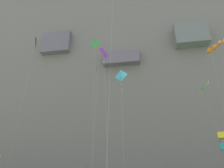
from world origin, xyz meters
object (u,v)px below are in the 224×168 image
object	(u,v)px
kite_windsock_low_left	(214,48)
kite_banner_mid_right	(97,73)
kite_diamond_high_left	(95,47)
kite_diamond_high_right	(121,77)
kite_banner_low_center	(206,92)
kite_diamond_near_cliff	(35,44)
kite_box_front_field	(224,141)
kite_diamond_high_center	(104,55)

from	to	relation	value
kite_windsock_low_left	kite_banner_mid_right	distance (m)	24.09
kite_diamond_high_left	kite_windsock_low_left	bearing A→B (deg)	-9.68
kite_diamond_high_right	kite_banner_low_center	bearing A→B (deg)	30.24
kite_diamond_near_cliff	kite_windsock_low_left	world-z (taller)	kite_diamond_near_cliff
kite_diamond_high_right	kite_banner_low_center	xyz separation A→B (m)	(14.68, 8.56, 0.07)
kite_box_front_field	kite_banner_low_center	size ratio (longest dim) A/B	0.45
kite_banner_mid_right	kite_banner_low_center	size ratio (longest dim) A/B	1.37
kite_diamond_high_center	kite_banner_mid_right	distance (m)	10.55
kite_box_front_field	kite_diamond_high_left	world-z (taller)	kite_diamond_high_left
kite_diamond_near_cliff	kite_banner_mid_right	distance (m)	17.73
kite_diamond_high_right	kite_windsock_low_left	xyz separation A→B (m)	(16.13, 4.03, 6.61)
kite_diamond_high_left	kite_banner_mid_right	bearing A→B (deg)	94.15
kite_diamond_high_center	kite_banner_low_center	distance (m)	19.89
kite_diamond_high_center	kite_diamond_high_right	size ratio (longest dim) A/B	1.30
kite_diamond_high_center	kite_windsock_low_left	distance (m)	19.45
kite_banner_low_center	kite_box_front_field	bearing A→B (deg)	-102.28
kite_banner_low_center	kite_diamond_near_cliff	bearing A→B (deg)	178.15
kite_diamond_high_center	kite_diamond_high_left	bearing A→B (deg)	118.51
kite_box_front_field	kite_windsock_low_left	xyz separation A→B (m)	(3.38, 4.32, 16.74)
kite_diamond_high_left	kite_banner_mid_right	size ratio (longest dim) A/B	1.22
kite_banner_mid_right	kite_banner_low_center	bearing A→B (deg)	-7.74
kite_diamond_high_right	kite_banner_mid_right	distance (m)	15.21
kite_diamond_near_cliff	kite_diamond_high_left	size ratio (longest dim) A/B	1.12
kite_diamond_high_right	kite_windsock_low_left	size ratio (longest dim) A/B	0.77
kite_box_front_field	kite_diamond_high_center	bearing A→B (deg)	172.81
kite_diamond_high_right	kite_box_front_field	bearing A→B (deg)	-1.32
kite_diamond_high_right	kite_diamond_high_left	distance (m)	15.81
kite_diamond_near_cliff	kite_banner_mid_right	bearing A→B (deg)	6.40
kite_diamond_near_cliff	kite_banner_mid_right	xyz separation A→B (m)	(15.39, 1.73, -8.64)
kite_banner_mid_right	kite_banner_low_center	world-z (taller)	kite_banner_mid_right
kite_diamond_near_cliff	kite_box_front_field	world-z (taller)	kite_diamond_near_cliff
kite_box_front_field	kite_diamond_high_right	bearing A→B (deg)	178.68
kite_diamond_high_center	kite_banner_low_center	bearing A→B (deg)	21.00
kite_box_front_field	kite_banner_mid_right	bearing A→B (deg)	148.92
kite_diamond_high_right	kite_box_front_field	xyz separation A→B (m)	(12.75, -0.29, -10.13)
kite_windsock_low_left	kite_banner_mid_right	bearing A→B (deg)	162.00
kite_diamond_high_left	kite_banner_low_center	xyz separation A→B (m)	(21.19, 0.66, -11.98)
kite_diamond_near_cliff	kite_diamond_high_right	distance (m)	29.00
kite_diamond_high_left	kite_banner_mid_right	world-z (taller)	kite_diamond_high_left
kite_diamond_near_cliff	kite_diamond_high_right	xyz separation A→B (m)	(22.16, -9.75, -15.97)
kite_diamond_near_cliff	kite_diamond_high_center	xyz separation A→B (m)	(19.01, -8.03, -10.36)
kite_box_front_field	kite_banner_mid_right	xyz separation A→B (m)	(-19.52, 11.77, 17.46)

